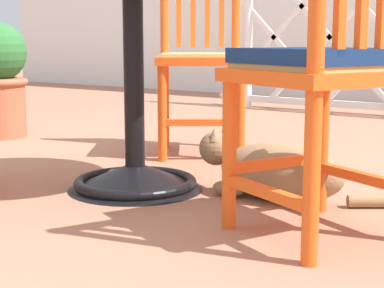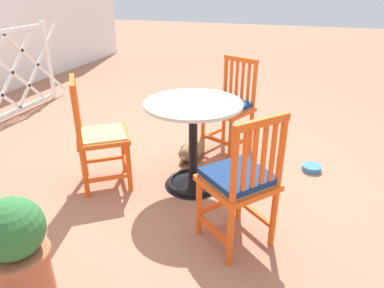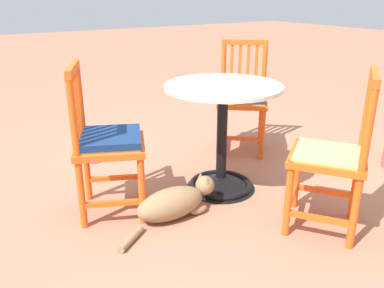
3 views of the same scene
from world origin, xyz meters
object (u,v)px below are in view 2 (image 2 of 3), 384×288
object	(u,v)px
terracotta_planter	(18,250)
orange_chair_by_planter	(99,137)
pet_water_bowl	(312,168)
cafe_table	(193,155)
orange_chair_near_fence	(229,108)
orange_chair_tucked_in	(240,182)
tabby_cat	(192,150)

from	to	relation	value
terracotta_planter	orange_chair_by_planter	bearing A→B (deg)	11.46
pet_water_bowl	cafe_table	bearing A→B (deg)	121.01
orange_chair_near_fence	terracotta_planter	bearing A→B (deg)	164.07
orange_chair_by_planter	cafe_table	bearing A→B (deg)	-73.39
orange_chair_near_fence	terracotta_planter	size ratio (longest dim) A/B	1.47
orange_chair_near_fence	terracotta_planter	world-z (taller)	orange_chair_near_fence
orange_chair_tucked_in	tabby_cat	xyz separation A→B (m)	(1.03, 0.65, -0.35)
cafe_table	pet_water_bowl	distance (m)	1.13
cafe_table	pet_water_bowl	xyz separation A→B (m)	(0.57, -0.94, -0.26)
cafe_table	orange_chair_tucked_in	xyz separation A→B (m)	(-0.57, -0.48, 0.16)
orange_chair_near_fence	terracotta_planter	xyz separation A→B (m)	(-2.14, 0.61, -0.12)
tabby_cat	terracotta_planter	world-z (taller)	terracotta_planter
orange_chair_tucked_in	cafe_table	bearing A→B (deg)	40.16
orange_chair_near_fence	pet_water_bowl	distance (m)	0.95
orange_chair_near_fence	orange_chair_by_planter	xyz separation A→B (m)	(-0.97, 0.85, -0.01)
orange_chair_by_planter	pet_water_bowl	bearing A→B (deg)	-64.86
orange_chair_near_fence	tabby_cat	xyz separation A→B (m)	(-0.30, 0.28, -0.35)
orange_chair_by_planter	tabby_cat	size ratio (longest dim) A/B	1.26
orange_chair_near_fence	orange_chair_by_planter	distance (m)	1.29
orange_chair_near_fence	pet_water_bowl	bearing A→B (deg)	-103.00
orange_chair_by_planter	terracotta_planter	xyz separation A→B (m)	(-1.16, -0.24, -0.11)
orange_chair_tucked_in	tabby_cat	world-z (taller)	orange_chair_tucked_in
pet_water_bowl	terracotta_planter	bearing A→B (deg)	143.59
orange_chair_by_planter	orange_chair_tucked_in	distance (m)	1.26
orange_chair_by_planter	tabby_cat	xyz separation A→B (m)	(0.67, -0.57, -0.34)
orange_chair_tucked_in	pet_water_bowl	distance (m)	1.30
pet_water_bowl	orange_chair_by_planter	bearing A→B (deg)	115.14
orange_chair_tucked_in	pet_water_bowl	xyz separation A→B (m)	(1.14, -0.46, -0.42)
orange_chair_tucked_in	terracotta_planter	distance (m)	1.27
tabby_cat	orange_chair_tucked_in	bearing A→B (deg)	-147.85
terracotta_planter	pet_water_bowl	xyz separation A→B (m)	(1.95, -1.43, -0.30)
orange_chair_by_planter	orange_chair_tucked_in	bearing A→B (deg)	-106.44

